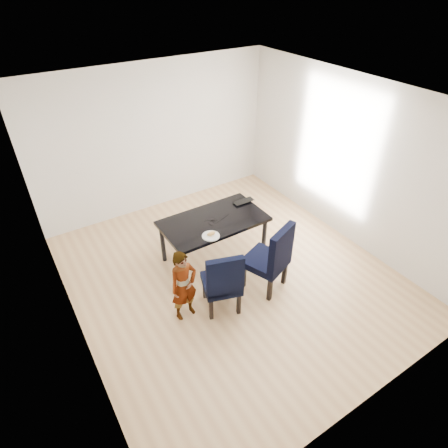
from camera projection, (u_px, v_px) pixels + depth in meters
floor at (231, 275)px, 5.82m from camera, size 4.50×5.00×0.01m
ceiling at (233, 100)px, 4.25m from camera, size 4.50×5.00×0.01m
wall_back at (156, 139)px, 6.76m from camera, size 4.50×0.01×2.70m
wall_front at (387, 327)px, 3.31m from camera, size 4.50×0.01×2.70m
wall_left at (58, 260)px, 4.05m from camera, size 0.01×5.00×2.70m
wall_right at (349, 161)px, 6.02m from camera, size 0.01×5.00×2.70m
dining_table at (214, 239)px, 5.94m from camera, size 1.60×0.90×0.75m
chair_left at (221, 279)px, 5.02m from camera, size 0.62×0.63×1.02m
chair_right at (266, 256)px, 5.32m from camera, size 0.70×0.71×1.12m
child at (184, 286)px, 4.87m from camera, size 0.41×0.29×1.07m
plate at (211, 236)px, 5.38m from camera, size 0.29×0.29×0.01m
sandwich at (211, 234)px, 5.37m from camera, size 0.15×0.11×0.05m
laptop at (242, 200)px, 6.17m from camera, size 0.36×0.24×0.03m
cable_tangle at (214, 222)px, 5.66m from camera, size 0.16×0.16×0.01m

